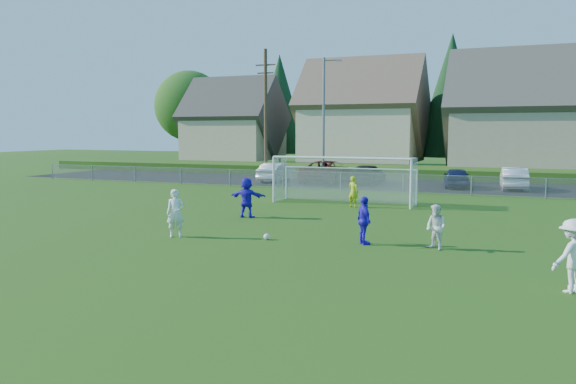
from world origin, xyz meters
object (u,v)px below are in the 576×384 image
object	(u,v)px
player_blue_b	(247,197)
car_f	(514,178)
player_white_b	(436,227)
goalkeeper	(353,192)
player_blue_a	(364,220)
soccer_goal	(345,173)
car_d	(368,175)
car_b	(277,172)
car_c	(327,172)
player_white_a	(176,213)
player_white_c	(573,256)
car_e	(456,178)
soccer_ball	(267,237)

from	to	relation	value
player_blue_b	car_f	xyz separation A→B (m)	(10.92, 17.44, -0.16)
player_white_b	goalkeeper	bearing A→B (deg)	156.86
player_blue_a	soccer_goal	size ratio (longest dim) A/B	0.22
car_d	car_f	xyz separation A→B (m)	(9.82, -0.15, 0.04)
player_blue_b	car_b	size ratio (longest dim) A/B	0.41
player_blue_a	soccer_goal	xyz separation A→B (m)	(-3.67, 10.32, 0.81)
car_c	player_white_b	bearing A→B (deg)	117.21
player_white_a	soccer_goal	size ratio (longest dim) A/B	0.23
player_white_b	car_f	xyz separation A→B (m)	(2.28, 21.28, -0.00)
player_blue_b	car_b	world-z (taller)	player_blue_b
player_blue_a	car_b	size ratio (longest dim) A/B	0.38
player_white_a	car_b	world-z (taller)	player_white_a
car_c	car_f	size ratio (longest dim) A/B	1.34
player_white_c	car_e	bearing A→B (deg)	-121.99
player_white_a	car_c	size ratio (longest dim) A/B	0.29
player_blue_a	player_blue_b	bearing A→B (deg)	22.44
player_blue_a	car_f	bearing A→B (deg)	-48.06
player_white_a	player_white_c	size ratio (longest dim) A/B	0.98
soccer_ball	player_white_a	size ratio (longest dim) A/B	0.13
player_white_b	goalkeeper	xyz separation A→B (m)	(-5.16, 8.85, 0.06)
player_white_c	car_b	xyz separation A→B (m)	(-18.04, 24.54, -0.17)
soccer_ball	soccer_goal	xyz separation A→B (m)	(-0.30, 10.81, 1.52)
player_blue_b	car_e	xyz separation A→B (m)	(7.32, 17.20, -0.21)
player_white_b	car_e	bearing A→B (deg)	130.18
player_white_c	goalkeeper	world-z (taller)	player_white_c
car_c	car_e	bearing A→B (deg)	179.58
car_c	car_e	size ratio (longest dim) A/B	1.48
car_c	goalkeeper	bearing A→B (deg)	114.27
car_b	car_d	world-z (taller)	car_b
player_white_a	car_b	distance (m)	22.71
player_white_b	player_blue_b	bearing A→B (deg)	-167.41
goalkeeper	soccer_goal	world-z (taller)	soccer_goal
soccer_ball	car_c	world-z (taller)	car_c
car_d	car_e	size ratio (longest dim) A/B	1.18
soccer_ball	car_e	xyz separation A→B (m)	(4.40, 21.59, 0.57)
car_b	car_c	distance (m)	3.92
soccer_ball	player_white_b	bearing A→B (deg)	5.36
car_b	player_blue_a	bearing A→B (deg)	120.66
player_white_a	car_f	distance (m)	25.20
car_c	car_d	distance (m)	3.01
car_e	soccer_goal	xyz separation A→B (m)	(-4.71, -10.77, 0.94)
player_white_c	car_f	size ratio (longest dim) A/B	0.40
player_white_a	soccer_goal	distance (m)	11.93
goalkeeper	soccer_goal	xyz separation A→B (m)	(-0.86, 1.43, 0.84)
player_white_c	soccer_goal	size ratio (longest dim) A/B	0.24
player_white_c	goalkeeper	size ratio (longest dim) A/B	1.11
player_white_a	player_blue_b	bearing A→B (deg)	54.02
player_white_a	car_f	bearing A→B (deg)	31.34
player_blue_a	car_b	distance (m)	24.08
car_e	car_f	world-z (taller)	car_f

